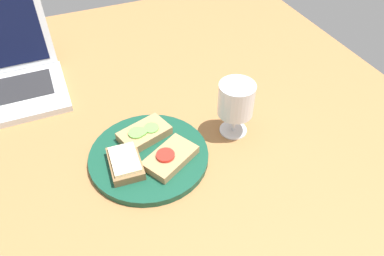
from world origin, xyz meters
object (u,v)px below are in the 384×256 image
Objects in this scene: sandwich_with_tomato at (170,157)px; sandwich_with_cucumber at (144,133)px; plate at (147,157)px; sandwich_with_cheese at (125,163)px; wine_glass at (236,102)px.

sandwich_with_cucumber is (-2.85, 8.87, 0.13)cm from sandwich_with_tomato.
plate is 2.57× the size of sandwich_with_cheese.
wine_glass reaches higher than plate.
wine_glass is at bearing 14.38° from sandwich_with_tomato.
plate is 5.74cm from sandwich_with_cheese.
sandwich_with_tomato is (3.93, -3.62, 1.73)cm from plate.
sandwich_with_cheese is 0.76× the size of wine_glass.
sandwich_with_tomato is 9.32cm from sandwich_with_cucumber.
sandwich_with_cheese reaches higher than plate.
sandwich_with_cheese is 0.76× the size of sandwich_with_tomato.
sandwich_with_cucumber is 0.94× the size of wine_glass.
wine_glass is (17.23, 4.42, 6.21)cm from sandwich_with_tomato.
wine_glass reaches higher than sandwich_with_cucumber.
sandwich_with_cheese is at bearing -174.66° from wine_glass.
sandwich_with_cheese is 9.28cm from sandwich_with_tomato.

